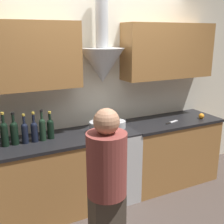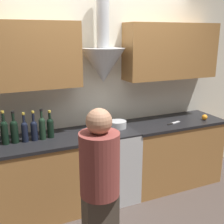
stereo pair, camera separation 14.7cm
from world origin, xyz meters
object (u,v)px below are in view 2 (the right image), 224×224
(wine_bottle_5, at_px, (25,130))
(wine_bottle_7, at_px, (42,127))
(wine_bottle_4, at_px, (14,130))
(wine_bottle_3, at_px, (4,131))
(stock_pot, at_px, (99,127))
(mixing_bowl, at_px, (118,124))
(stove_range, at_px, (109,164))
(person_foreground_left, at_px, (100,191))
(orange_fruit, at_px, (205,117))
(wine_bottle_6, at_px, (34,129))
(wine_bottle_8, at_px, (50,127))

(wine_bottle_5, xyz_separation_m, wine_bottle_7, (0.19, -0.00, 0.01))
(wine_bottle_7, bearing_deg, wine_bottle_4, 177.06)
(wine_bottle_3, distance_m, stock_pot, 1.03)
(wine_bottle_3, xyz_separation_m, wine_bottle_4, (0.10, 0.00, -0.00))
(wine_bottle_5, relative_size, mixing_bowl, 1.55)
(stock_pot, bearing_deg, stove_range, 16.36)
(mixing_bowl, height_order, person_foreground_left, person_foreground_left)
(orange_fruit, bearing_deg, stock_pot, 175.89)
(wine_bottle_4, height_order, wine_bottle_5, wine_bottle_4)
(person_foreground_left, bearing_deg, wine_bottle_4, 114.46)
(wine_bottle_6, distance_m, wine_bottle_7, 0.09)
(wine_bottle_3, distance_m, wine_bottle_7, 0.38)
(wine_bottle_7, height_order, stock_pot, wine_bottle_7)
(wine_bottle_7, bearing_deg, stove_range, -0.79)
(stove_range, relative_size, stock_pot, 3.99)
(wine_bottle_4, height_order, person_foreground_left, person_foreground_left)
(mixing_bowl, bearing_deg, stove_range, -167.86)
(stove_range, height_order, person_foreground_left, person_foreground_left)
(wine_bottle_6, bearing_deg, orange_fruit, -4.10)
(stove_range, bearing_deg, wine_bottle_8, 177.30)
(stove_range, bearing_deg, wine_bottle_6, 179.23)
(mixing_bowl, bearing_deg, wine_bottle_6, -178.98)
(wine_bottle_8, distance_m, orange_fruit, 2.04)
(stove_range, bearing_deg, stock_pot, -163.64)
(wine_bottle_3, xyz_separation_m, wine_bottle_6, (0.30, -0.01, -0.02))
(mixing_bowl, height_order, orange_fruit, mixing_bowl)
(wine_bottle_4, bearing_deg, person_foreground_left, -65.54)
(wine_bottle_5, bearing_deg, wine_bottle_7, -0.10)
(wine_bottle_3, relative_size, wine_bottle_8, 1.17)
(wine_bottle_5, bearing_deg, person_foreground_left, -69.69)
(wine_bottle_3, bearing_deg, wine_bottle_4, 2.33)
(wine_bottle_5, bearing_deg, stove_range, -0.66)
(wine_bottle_7, xyz_separation_m, mixing_bowl, (0.92, 0.02, -0.10))
(wine_bottle_8, relative_size, person_foreground_left, 0.21)
(wine_bottle_5, relative_size, wine_bottle_6, 0.98)
(person_foreground_left, bearing_deg, wine_bottle_7, 101.61)
(stove_range, distance_m, mixing_bowl, 0.51)
(wine_bottle_7, bearing_deg, orange_fruit, -4.25)
(wine_bottle_7, distance_m, person_foreground_left, 1.17)
(person_foreground_left, bearing_deg, wine_bottle_5, 110.31)
(wine_bottle_3, height_order, wine_bottle_6, wine_bottle_3)
(stove_range, relative_size, wine_bottle_7, 2.64)
(stove_range, relative_size, wine_bottle_3, 2.50)
(wine_bottle_8, bearing_deg, wine_bottle_6, -173.37)
(orange_fruit, bearing_deg, wine_bottle_8, 174.95)
(wine_bottle_4, height_order, wine_bottle_6, wine_bottle_4)
(stock_pot, bearing_deg, wine_bottle_8, 172.46)
(stove_range, relative_size, wine_bottle_6, 2.73)
(wine_bottle_4, relative_size, wine_bottle_7, 1.02)
(wine_bottle_3, relative_size, orange_fruit, 4.86)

